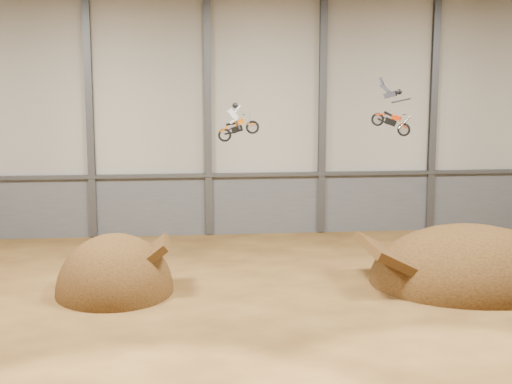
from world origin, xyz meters
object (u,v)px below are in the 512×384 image
(takeoff_ramp, at_px, (115,292))
(fmx_rider_b, at_px, (389,107))
(fmx_rider_a, at_px, (240,118))
(landing_ramp, at_px, (469,282))

(takeoff_ramp, distance_m, fmx_rider_b, 14.54)
(takeoff_ramp, xyz_separation_m, fmx_rider_b, (12.18, 0.86, 7.89))
(takeoff_ramp, relative_size, fmx_rider_a, 3.00)
(takeoff_ramp, bearing_deg, fmx_rider_b, 4.05)
(fmx_rider_a, distance_m, fmx_rider_b, 6.77)
(takeoff_ramp, distance_m, fmx_rider_a, 9.63)
(fmx_rider_a, bearing_deg, takeoff_ramp, -155.55)
(takeoff_ramp, height_order, landing_ramp, landing_ramp)
(takeoff_ramp, height_order, fmx_rider_a, fmx_rider_a)
(landing_ramp, height_order, fmx_rider_a, fmx_rider_a)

